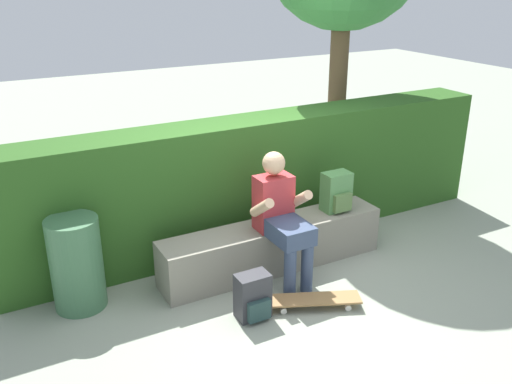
# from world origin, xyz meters

# --- Properties ---
(ground_plane) EXTENTS (24.00, 24.00, 0.00)m
(ground_plane) POSITION_xyz_m (0.00, 0.00, 0.00)
(ground_plane) COLOR gray
(bench_main) EXTENTS (2.28, 0.41, 0.47)m
(bench_main) POSITION_xyz_m (0.00, 0.28, 0.23)
(bench_main) COLOR gray
(bench_main) RESTS_ON ground
(person_skater) EXTENTS (0.49, 0.62, 1.22)m
(person_skater) POSITION_xyz_m (-0.04, 0.08, 0.66)
(person_skater) COLOR #B73338
(person_skater) RESTS_ON ground
(skateboard_near_person) EXTENTS (0.81, 0.50, 0.09)m
(skateboard_near_person) POSITION_xyz_m (-0.04, -0.49, 0.07)
(skateboard_near_person) COLOR olive
(skateboard_near_person) RESTS_ON ground
(backpack_on_bench) EXTENTS (0.28, 0.23, 0.40)m
(backpack_on_bench) POSITION_xyz_m (0.72, 0.27, 0.66)
(backpack_on_bench) COLOR #51894C
(backpack_on_bench) RESTS_ON bench_main
(backpack_on_ground) EXTENTS (0.28, 0.23, 0.40)m
(backpack_on_ground) POSITION_xyz_m (-0.57, -0.37, 0.19)
(backpack_on_ground) COLOR #333338
(backpack_on_ground) RESTS_ON ground
(hedge_row) EXTENTS (5.44, 0.52, 1.34)m
(hedge_row) POSITION_xyz_m (0.25, 0.95, 0.67)
(hedge_row) COLOR #29531C
(hedge_row) RESTS_ON ground
(trash_bin) EXTENTS (0.44, 0.44, 0.82)m
(trash_bin) POSITION_xyz_m (-1.81, 0.51, 0.41)
(trash_bin) COLOR #3D6B47
(trash_bin) RESTS_ON ground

